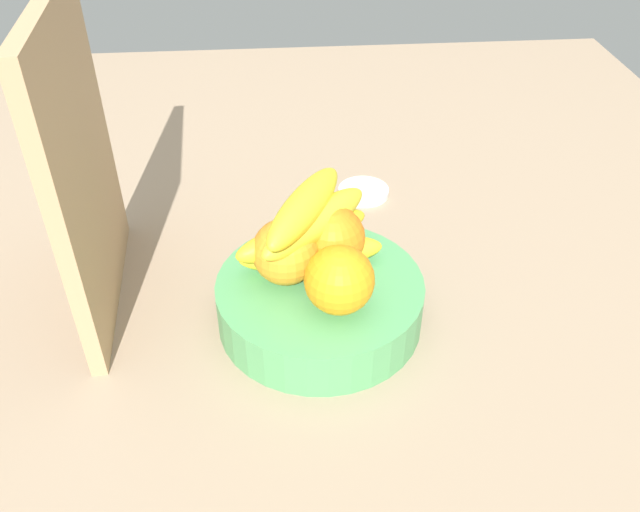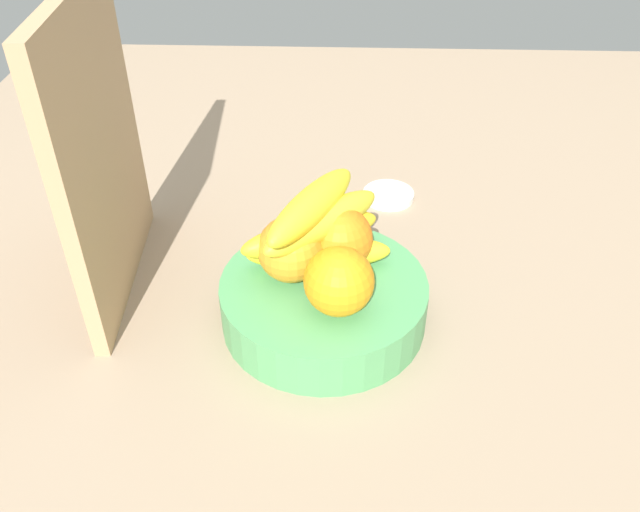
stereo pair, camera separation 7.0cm
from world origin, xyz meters
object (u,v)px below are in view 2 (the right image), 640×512
(orange_front_right, at_px, (340,239))
(jar_lid, at_px, (385,195))
(fruit_bowl, at_px, (320,302))
(orange_front_left, at_px, (332,281))
(cutting_board, at_px, (96,155))
(orange_center, at_px, (287,249))
(banana_bunch, at_px, (312,229))

(orange_front_right, xyz_separation_m, jar_lid, (0.24, -0.07, -0.09))
(fruit_bowl, relative_size, jar_lid, 3.14)
(orange_front_left, height_order, cutting_board, cutting_board)
(fruit_bowl, distance_m, orange_front_right, 0.08)
(fruit_bowl, relative_size, orange_center, 3.15)
(orange_front_left, distance_m, banana_bunch, 0.08)
(orange_center, xyz_separation_m, jar_lid, (0.26, -0.13, -0.09))
(fruit_bowl, height_order, banana_bunch, banana_bunch)
(orange_center, bearing_deg, orange_front_right, -69.56)
(orange_front_left, xyz_separation_m, jar_lid, (0.32, -0.08, -0.09))
(orange_front_right, bearing_deg, banana_bunch, 93.87)
(fruit_bowl, distance_m, cutting_board, 0.31)
(orange_front_left, relative_size, cutting_board, 0.21)
(orange_front_right, relative_size, banana_bunch, 0.42)
(banana_bunch, xyz_separation_m, cutting_board, (0.04, 0.25, 0.07))
(orange_front_right, height_order, jar_lid, orange_front_right)
(banana_bunch, bearing_deg, jar_lid, -22.59)
(orange_front_left, height_order, orange_center, same)
(banana_bunch, relative_size, cutting_board, 0.50)
(orange_front_left, bearing_deg, fruit_bowl, 18.92)
(orange_front_right, bearing_deg, cutting_board, 82.73)
(banana_bunch, bearing_deg, orange_front_left, -161.56)
(orange_front_right, xyz_separation_m, orange_center, (-0.02, 0.06, 0.00))
(orange_center, bearing_deg, cutting_board, 75.24)
(orange_center, height_order, cutting_board, cutting_board)
(orange_center, relative_size, banana_bunch, 0.42)
(fruit_bowl, xyz_separation_m, orange_front_right, (0.04, -0.02, 0.07))
(orange_front_right, xyz_separation_m, cutting_board, (0.04, 0.28, 0.08))
(orange_front_left, height_order, jar_lid, orange_front_left)
(fruit_bowl, relative_size, cutting_board, 0.67)
(banana_bunch, bearing_deg, orange_center, 126.15)
(orange_front_left, xyz_separation_m, banana_bunch, (0.07, 0.02, 0.01))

